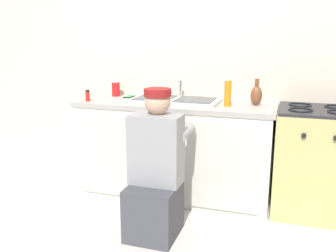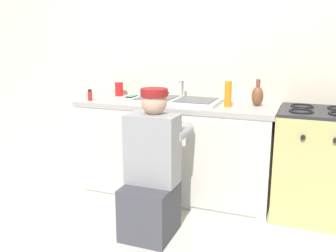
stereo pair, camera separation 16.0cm
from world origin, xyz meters
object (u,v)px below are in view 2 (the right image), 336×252
at_px(stove_range, 316,164).
at_px(sink_double_basin, 176,100).
at_px(spice_bottle_red, 90,95).
at_px(soda_cup_red, 119,88).
at_px(cell_phone, 132,96).
at_px(vase_decorative, 258,96).
at_px(plumber_person, 152,176).
at_px(soap_bottle_orange, 228,94).

bearing_deg(stove_range, sink_double_basin, 179.90).
xyz_separation_m(stove_range, spice_bottle_red, (-2.01, -0.19, 0.49)).
relative_size(stove_range, soda_cup_red, 6.00).
height_order(stove_range, cell_phone, stove_range).
relative_size(sink_double_basin, soda_cup_red, 5.26).
relative_size(vase_decorative, spice_bottle_red, 2.19).
bearing_deg(stove_range, soda_cup_red, 174.99).
bearing_deg(plumber_person, stove_range, 33.48).
bearing_deg(spice_bottle_red, stove_range, 5.50).
distance_m(stove_range, plumber_person, 1.37).
bearing_deg(vase_decorative, plumber_person, -127.25).
bearing_deg(soda_cup_red, vase_decorative, -3.69).
xyz_separation_m(vase_decorative, spice_bottle_red, (-1.50, -0.27, -0.04)).
distance_m(plumber_person, cell_phone, 1.16).
bearing_deg(stove_range, cell_phone, 175.36).
bearing_deg(spice_bottle_red, soda_cup_red, 72.50).
bearing_deg(sink_double_basin, spice_bottle_red, -165.98).
distance_m(plumber_person, soda_cup_red, 1.29).
distance_m(sink_double_basin, soap_bottle_orange, 0.50).
relative_size(sink_double_basin, stove_range, 0.88).
bearing_deg(soap_bottle_orange, soda_cup_red, 168.99).
xyz_separation_m(plumber_person, soap_bottle_orange, (0.41, 0.70, 0.54)).
height_order(vase_decorative, spice_bottle_red, vase_decorative).
bearing_deg(stove_range, spice_bottle_red, -174.50).
bearing_deg(soap_bottle_orange, stove_range, 4.62).
height_order(sink_double_basin, soda_cup_red, sink_double_basin).
distance_m(vase_decorative, soda_cup_red, 1.39).
relative_size(vase_decorative, cell_phone, 1.64).
xyz_separation_m(plumber_person, cell_phone, (-0.60, 0.90, 0.43)).
bearing_deg(cell_phone, spice_bottle_red, -128.62).
bearing_deg(sink_double_basin, soda_cup_red, 166.26).
distance_m(vase_decorative, cell_phone, 1.23).
bearing_deg(plumber_person, cell_phone, 123.74).
bearing_deg(plumber_person, soap_bottle_orange, 59.73).
height_order(sink_double_basin, soap_bottle_orange, soap_bottle_orange).
height_order(sink_double_basin, spice_bottle_red, sink_double_basin).
relative_size(plumber_person, cell_phone, 7.89).
xyz_separation_m(stove_range, soap_bottle_orange, (-0.74, -0.06, 0.55)).
height_order(soda_cup_red, soap_bottle_orange, soap_bottle_orange).
height_order(stove_range, soda_cup_red, soda_cup_red).
height_order(plumber_person, vase_decorative, vase_decorative).
xyz_separation_m(vase_decorative, cell_phone, (-1.23, 0.06, -0.08)).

